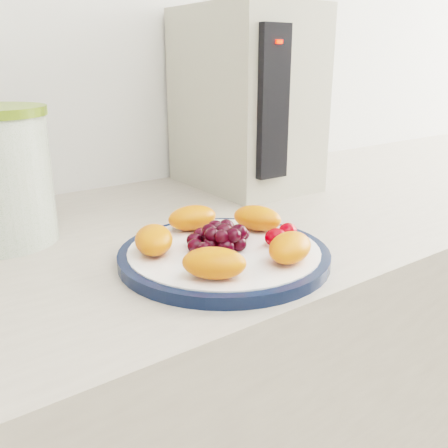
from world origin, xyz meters
TOP-DOWN VIEW (x-y plane):
  - counter at (0.00, 1.20)m, footprint 3.50×0.60m
  - plate_rim at (-0.09, 1.05)m, footprint 0.27×0.27m
  - plate_face at (-0.09, 1.05)m, footprint 0.24×0.24m
  - appliance_body at (0.19, 1.35)m, footprint 0.20×0.28m
  - appliance_panel at (0.13, 1.21)m, footprint 0.06×0.02m
  - appliance_led at (0.13, 1.20)m, footprint 0.01×0.01m
  - fruit_plate at (-0.09, 1.05)m, footprint 0.23×0.23m

SIDE VIEW (x-z plane):
  - counter at x=0.00m, z-range 0.00..0.90m
  - plate_rim at x=-0.09m, z-range 0.90..0.91m
  - plate_face at x=-0.09m, z-range 0.90..0.92m
  - fruit_plate at x=-0.09m, z-range 0.92..0.95m
  - appliance_body at x=0.19m, z-range 0.90..1.24m
  - appliance_panel at x=0.13m, z-range 0.95..1.20m
  - appliance_led at x=0.13m, z-range 1.17..1.18m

